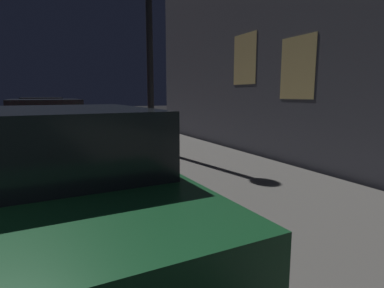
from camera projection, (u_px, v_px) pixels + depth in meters
car_green at (58, 186)px, 2.92m from camera, size 2.14×4.17×1.43m
car_red at (46, 127)px, 8.12m from camera, size 2.21×4.16×1.43m
car_black at (43, 115)px, 13.06m from camera, size 2.06×4.11×1.43m
street_lamp at (149, 11)px, 7.48m from camera, size 0.44×0.44×5.05m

